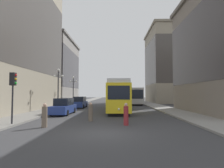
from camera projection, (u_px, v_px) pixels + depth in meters
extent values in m
plane|color=#38383A|center=(104.00, 134.00, 10.85)|extent=(200.00, 200.00, 0.00)
cube|color=gray|center=(83.00, 102.00, 50.92)|extent=(3.25, 120.00, 0.15)
cube|color=gray|center=(142.00, 102.00, 50.66)|extent=(3.25, 120.00, 0.15)
cube|color=black|center=(118.00, 109.00, 25.25)|extent=(2.31, 12.89, 0.35)
cube|color=yellow|center=(118.00, 97.00, 25.34)|extent=(2.71, 14.01, 3.10)
cube|color=black|center=(118.00, 92.00, 25.38)|extent=(2.74, 13.45, 1.08)
cube|color=silver|center=(118.00, 84.00, 25.43)|extent=(2.50, 13.73, 0.44)
cube|color=black|center=(119.00, 93.00, 18.40)|extent=(2.21, 0.10, 1.40)
sphere|color=#F2EACC|center=(119.00, 109.00, 18.25)|extent=(0.24, 0.24, 0.24)
cube|color=black|center=(134.00, 103.00, 40.62)|extent=(2.33, 11.67, 0.35)
cube|color=#B7B7BA|center=(134.00, 95.00, 40.71)|extent=(2.73, 12.68, 3.10)
cube|color=black|center=(134.00, 93.00, 40.74)|extent=(2.76, 12.18, 1.30)
cube|color=black|center=(137.00, 94.00, 34.43)|extent=(2.30, 0.11, 1.71)
cylinder|color=black|center=(72.00, 106.00, 29.01)|extent=(0.19, 0.64, 0.64)
cylinder|color=black|center=(77.00, 105.00, 32.05)|extent=(0.19, 0.64, 0.64)
cylinder|color=black|center=(83.00, 106.00, 28.95)|extent=(0.19, 0.64, 0.64)
cylinder|color=black|center=(87.00, 105.00, 31.99)|extent=(0.19, 0.64, 0.64)
cube|color=navy|center=(80.00, 104.00, 30.51)|extent=(1.90, 4.94, 0.84)
cube|color=black|center=(80.00, 99.00, 30.68)|extent=(1.64, 2.73, 0.80)
cylinder|color=black|center=(51.00, 113.00, 19.41)|extent=(0.19, 0.64, 0.64)
cylinder|color=black|center=(60.00, 110.00, 22.46)|extent=(0.19, 0.64, 0.64)
cylinder|color=black|center=(67.00, 113.00, 19.35)|extent=(0.19, 0.64, 0.64)
cylinder|color=black|center=(74.00, 110.00, 22.39)|extent=(0.19, 0.64, 0.64)
cube|color=navy|center=(64.00, 109.00, 20.92)|extent=(1.90, 4.95, 0.84)
cube|color=black|center=(64.00, 102.00, 21.08)|extent=(1.64, 2.74, 0.80)
cylinder|color=#6B5B4C|center=(91.00, 113.00, 15.73)|extent=(0.36, 0.36, 1.36)
sphere|color=tan|center=(91.00, 104.00, 15.77)|extent=(0.24, 0.24, 0.24)
cylinder|color=#6B5B4C|center=(45.00, 117.00, 12.83)|extent=(0.38, 0.38, 1.44)
sphere|color=tan|center=(45.00, 105.00, 12.87)|extent=(0.26, 0.26, 0.26)
cylinder|color=maroon|center=(126.00, 116.00, 13.69)|extent=(0.37, 0.37, 1.41)
sphere|color=tan|center=(126.00, 105.00, 13.74)|extent=(0.25, 0.25, 0.25)
cylinder|color=#232328|center=(12.00, 98.00, 13.53)|extent=(0.12, 0.12, 3.74)
cube|color=black|center=(13.00, 79.00, 13.61)|extent=(0.36, 0.36, 0.95)
sphere|color=red|center=(16.00, 75.00, 13.62)|extent=(0.18, 0.18, 0.18)
sphere|color=gold|center=(16.00, 79.00, 13.60)|extent=(0.18, 0.18, 0.18)
sphere|color=green|center=(16.00, 83.00, 13.59)|extent=(0.18, 0.18, 0.18)
cylinder|color=#333338|center=(58.00, 90.00, 25.04)|extent=(0.16, 0.16, 5.21)
sphere|color=white|center=(58.00, 70.00, 25.18)|extent=(0.36, 0.36, 0.36)
sphere|color=white|center=(54.00, 76.00, 25.15)|extent=(0.31, 0.31, 0.31)
sphere|color=white|center=(62.00, 76.00, 25.13)|extent=(0.31, 0.31, 0.31)
cube|color=#333338|center=(58.00, 76.00, 25.14)|extent=(1.10, 0.06, 0.06)
cylinder|color=#333338|center=(73.00, 92.00, 34.09)|extent=(0.16, 0.16, 5.01)
sphere|color=white|center=(73.00, 77.00, 34.22)|extent=(0.36, 0.36, 0.36)
sphere|color=white|center=(70.00, 82.00, 34.19)|extent=(0.31, 0.31, 0.31)
sphere|color=white|center=(76.00, 82.00, 34.18)|extent=(0.31, 0.31, 0.31)
cube|color=#333338|center=(73.00, 82.00, 34.19)|extent=(1.10, 0.06, 0.06)
cube|color=gray|center=(45.00, 73.00, 44.65)|extent=(13.30, 16.04, 14.76)
cube|color=#423F43|center=(45.00, 70.00, 44.69)|extent=(13.34, 16.08, 8.86)
cube|color=slate|center=(45.00, 42.00, 45.04)|extent=(13.90, 16.64, 0.50)
cube|color=gray|center=(169.00, 67.00, 48.21)|extent=(10.18, 14.59, 18.52)
cube|color=#494440|center=(169.00, 63.00, 48.26)|extent=(10.22, 14.63, 11.11)
cube|color=gray|center=(169.00, 31.00, 48.69)|extent=(10.78, 15.19, 0.50)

